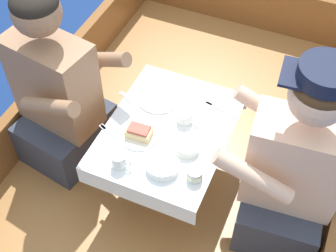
{
  "coord_description": "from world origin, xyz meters",
  "views": [
    {
      "loc": [
        0.55,
        -1.28,
        2.33
      ],
      "look_at": [
        0.0,
        -0.02,
        0.71
      ],
      "focal_mm": 50.0,
      "sensor_mm": 36.0,
      "label": 1
    }
  ],
  "objects_px": {
    "tin_can": "(195,174)",
    "person_starboard": "(291,171)",
    "person_port": "(59,96)",
    "coffee_cup_port": "(119,160)",
    "sandwich": "(139,132)",
    "coffee_cup_starboard": "(185,117)"
  },
  "relations": [
    {
      "from": "person_port",
      "to": "person_starboard",
      "type": "distance_m",
      "value": 1.15
    },
    {
      "from": "person_port",
      "to": "coffee_cup_port",
      "type": "relative_size",
      "value": 10.79
    },
    {
      "from": "person_port",
      "to": "coffee_cup_port",
      "type": "height_order",
      "value": "person_port"
    },
    {
      "from": "person_port",
      "to": "sandwich",
      "type": "relative_size",
      "value": 8.59
    },
    {
      "from": "coffee_cup_starboard",
      "to": "tin_can",
      "type": "xyz_separation_m",
      "value": [
        0.16,
        -0.28,
        -0.0
      ]
    },
    {
      "from": "tin_can",
      "to": "coffee_cup_port",
      "type": "bearing_deg",
      "value": -168.78
    },
    {
      "from": "sandwich",
      "to": "coffee_cup_starboard",
      "type": "relative_size",
      "value": 1.19
    },
    {
      "from": "person_starboard",
      "to": "tin_can",
      "type": "relative_size",
      "value": 15.28
    },
    {
      "from": "person_port",
      "to": "sandwich",
      "type": "bearing_deg",
      "value": 0.56
    },
    {
      "from": "tin_can",
      "to": "person_starboard",
      "type": "bearing_deg",
      "value": 27.75
    },
    {
      "from": "coffee_cup_port",
      "to": "coffee_cup_starboard",
      "type": "height_order",
      "value": "coffee_cup_port"
    },
    {
      "from": "sandwich",
      "to": "coffee_cup_port",
      "type": "xyz_separation_m",
      "value": [
        -0.01,
        -0.18,
        0.0
      ]
    },
    {
      "from": "tin_can",
      "to": "person_port",
      "type": "bearing_deg",
      "value": 166.52
    },
    {
      "from": "person_starboard",
      "to": "tin_can",
      "type": "distance_m",
      "value": 0.41
    },
    {
      "from": "sandwich",
      "to": "coffee_cup_port",
      "type": "bearing_deg",
      "value": -93.14
    },
    {
      "from": "person_port",
      "to": "person_starboard",
      "type": "xyz_separation_m",
      "value": [
        1.15,
        0.0,
        0.01
      ]
    },
    {
      "from": "sandwich",
      "to": "coffee_cup_port",
      "type": "distance_m",
      "value": 0.18
    },
    {
      "from": "person_starboard",
      "to": "tin_can",
      "type": "height_order",
      "value": "person_starboard"
    },
    {
      "from": "coffee_cup_port",
      "to": "tin_can",
      "type": "bearing_deg",
      "value": 11.22
    },
    {
      "from": "person_port",
      "to": "person_starboard",
      "type": "bearing_deg",
      "value": 9.81
    },
    {
      "from": "person_port",
      "to": "coffee_cup_port",
      "type": "bearing_deg",
      "value": -18.84
    },
    {
      "from": "person_starboard",
      "to": "coffee_cup_port",
      "type": "xyz_separation_m",
      "value": [
        -0.69,
        -0.26,
        0.03
      ]
    }
  ]
}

